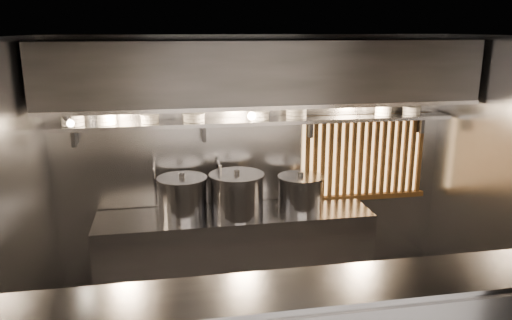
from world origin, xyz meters
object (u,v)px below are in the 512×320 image
object	(u,v)px
heat_lamp	(67,117)
stock_pot_right	(300,192)
stock_pot_left	(183,196)
pendant_bulb	(252,116)
stock_pot_mid	(237,194)

from	to	relation	value
heat_lamp	stock_pot_right	world-z (taller)	heat_lamp
stock_pot_left	pendant_bulb	bearing A→B (deg)	1.71
stock_pot_left	heat_lamp	bearing A→B (deg)	-162.52
heat_lamp	stock_pot_mid	xyz separation A→B (m)	(1.61, 0.24, -0.93)
heat_lamp	stock_pot_right	xyz separation A→B (m)	(2.34, 0.29, -0.97)
heat_lamp	pendant_bulb	size ratio (longest dim) A/B	1.87
stock_pot_left	stock_pot_mid	world-z (taller)	stock_pot_mid
heat_lamp	stock_pot_mid	distance (m)	1.88
pendant_bulb	stock_pot_mid	distance (m)	0.86
heat_lamp	stock_pot_left	bearing A→B (deg)	17.48
stock_pot_mid	pendant_bulb	bearing A→B (deg)	31.20
pendant_bulb	stock_pot_right	distance (m)	1.02
stock_pot_left	stock_pot_mid	xyz separation A→B (m)	(0.58, -0.09, 0.02)
heat_lamp	stock_pot_right	size ratio (longest dim) A/B	0.58
pendant_bulb	stock_pot_left	xyz separation A→B (m)	(-0.76, -0.02, -0.85)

